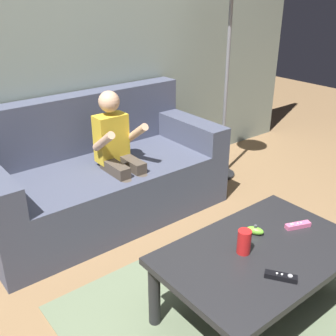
{
  "coord_description": "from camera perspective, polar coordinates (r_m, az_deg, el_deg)",
  "views": [
    {
      "loc": [
        -1.15,
        -0.84,
        1.58
      ],
      "look_at": [
        0.18,
        0.84,
        0.59
      ],
      "focal_mm": 43.23,
      "sensor_mm": 36.0,
      "label": 1
    }
  ],
  "objects": [
    {
      "name": "area_rug",
      "position": [
        2.3,
        11.97,
        -19.14
      ],
      "size": [
        1.75,
        1.47,
        0.01
      ],
      "primitive_type": "cube",
      "color": "#6B7A5B",
      "rests_on": "ground"
    },
    {
      "name": "wall_back",
      "position": [
        3.01,
        -16.43,
        17.57
      ],
      "size": [
        5.04,
        0.05,
        2.5
      ],
      "primitive_type": "cube",
      "color": "gray",
      "rests_on": "ground"
    },
    {
      "name": "soda_can",
      "position": [
        1.98,
        10.68,
        -10.18
      ],
      "size": [
        0.07,
        0.07,
        0.12
      ],
      "primitive_type": "cylinder",
      "color": "red",
      "rests_on": "coffee_table"
    },
    {
      "name": "couch",
      "position": [
        2.97,
        -9.54,
        -1.19
      ],
      "size": [
        1.72,
        0.8,
        0.85
      ],
      "color": "#474C60",
      "rests_on": "ground"
    },
    {
      "name": "nunchuk_lime",
      "position": [
        2.15,
        12.19,
        -8.6
      ],
      "size": [
        0.08,
        0.1,
        0.05
      ],
      "color": "#72C638",
      "rests_on": "coffee_table"
    },
    {
      "name": "game_remote_pink_near_edge",
      "position": [
        2.26,
        17.83,
        -7.7
      ],
      "size": [
        0.14,
        0.08,
        0.03
      ],
      "color": "pink",
      "rests_on": "coffee_table"
    },
    {
      "name": "person_seated_on_couch",
      "position": [
        2.75,
        -7.01,
        2.36
      ],
      "size": [
        0.31,
        0.38,
        0.93
      ],
      "color": "#4C4238",
      "rests_on": "ground"
    },
    {
      "name": "coffee_table",
      "position": [
        2.08,
        12.8,
        -12.42
      ],
      "size": [
        1.0,
        0.63,
        0.4
      ],
      "color": "#232326",
      "rests_on": "ground"
    },
    {
      "name": "game_remote_black_far_corner",
      "position": [
        1.89,
        15.63,
        -14.53
      ],
      "size": [
        0.11,
        0.14,
        0.03
      ],
      "color": "black",
      "rests_on": "coffee_table"
    }
  ]
}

